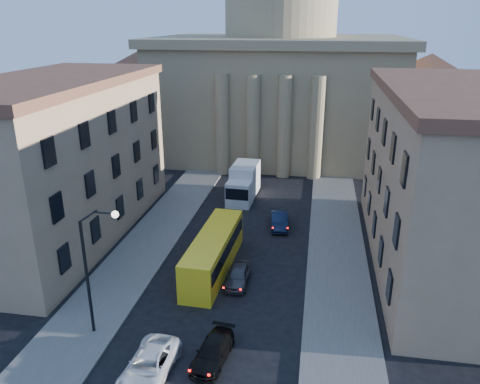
{
  "coord_description": "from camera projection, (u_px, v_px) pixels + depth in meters",
  "views": [
    {
      "loc": [
        6.27,
        -15.64,
        19.33
      ],
      "look_at": [
        0.87,
        15.98,
        7.47
      ],
      "focal_mm": 35.0,
      "sensor_mm": 36.0,
      "label": 1
    }
  ],
  "objects": [
    {
      "name": "building_left",
      "position": [
        58.0,
        159.0,
        42.6
      ],
      "size": [
        11.6,
        26.6,
        14.7
      ],
      "color": "tan",
      "rests_on": "ground"
    },
    {
      "name": "car_right_distant",
      "position": [
        279.0,
        220.0,
        46.16
      ],
      "size": [
        2.13,
        4.71,
        1.5
      ],
      "primitive_type": "imported",
      "rotation": [
        0.0,
        0.0,
        0.12
      ],
      "color": "black",
      "rests_on": "ground"
    },
    {
      "name": "car_left_mid",
      "position": [
        149.0,
        366.0,
        26.71
      ],
      "size": [
        2.67,
        5.36,
        1.46
      ],
      "primitive_type": "imported",
      "rotation": [
        0.0,
        0.0,
        -0.05
      ],
      "color": "white",
      "rests_on": "ground"
    },
    {
      "name": "sidewalk_left",
      "position": [
        136.0,
        258.0,
        40.11
      ],
      "size": [
        5.0,
        60.0,
        0.15
      ],
      "primitive_type": "cube",
      "color": "#5C5854",
      "rests_on": "ground"
    },
    {
      "name": "sidewalk_right",
      "position": [
        338.0,
        275.0,
        37.43
      ],
      "size": [
        5.0,
        60.0,
        0.15
      ],
      "primitive_type": "cube",
      "color": "#5C5854",
      "rests_on": "ground"
    },
    {
      "name": "church",
      "position": [
        279.0,
        73.0,
        69.32
      ],
      "size": [
        68.02,
        28.76,
        36.6
      ],
      "color": "#8C7856",
      "rests_on": "ground"
    },
    {
      "name": "building_right",
      "position": [
        452.0,
        179.0,
        37.24
      ],
      "size": [
        11.6,
        26.6,
        14.7
      ],
      "color": "tan",
      "rests_on": "ground"
    },
    {
      "name": "box_truck",
      "position": [
        243.0,
        183.0,
        53.23
      ],
      "size": [
        3.0,
        7.0,
        3.78
      ],
      "rotation": [
        0.0,
        0.0,
        -0.04
      ],
      "color": "silver",
      "rests_on": "ground"
    },
    {
      "name": "car_right_far",
      "position": [
        238.0,
        275.0,
        36.25
      ],
      "size": [
        1.71,
        4.11,
        1.39
      ],
      "primitive_type": "imported",
      "rotation": [
        0.0,
        0.0,
        -0.02
      ],
      "color": "#444348",
      "rests_on": "ground"
    },
    {
      "name": "city_bus",
      "position": [
        214.0,
        251.0,
        37.94
      ],
      "size": [
        2.98,
        11.12,
        3.11
      ],
      "rotation": [
        0.0,
        0.0,
        -0.04
      ],
      "color": "yellow",
      "rests_on": "ground"
    },
    {
      "name": "car_right_mid",
      "position": [
        213.0,
        352.0,
        28.03
      ],
      "size": [
        2.3,
        4.51,
        1.25
      ],
      "primitive_type": "imported",
      "rotation": [
        0.0,
        0.0,
        -0.13
      ],
      "color": "black",
      "rests_on": "ground"
    },
    {
      "name": "street_lamp",
      "position": [
        93.0,
        262.0,
        28.82
      ],
      "size": [
        2.62,
        0.44,
        8.83
      ],
      "color": "black",
      "rests_on": "ground"
    }
  ]
}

